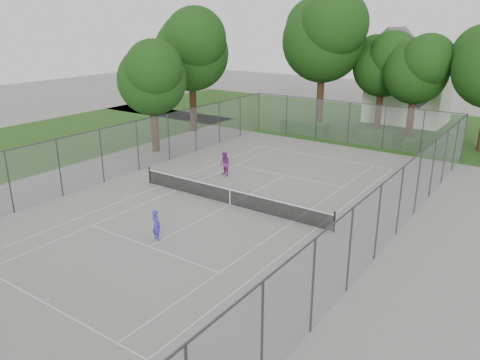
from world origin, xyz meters
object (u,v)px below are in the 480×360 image
Objects in this scene: tennis_net at (230,196)px; woman_player at (225,164)px; girl_player at (156,225)px; house at (409,85)px.

woman_player reaches higher than tennis_net.
woman_player is at bearing -57.59° from girl_player.
girl_player is (-1.61, -34.49, -2.98)m from house.
tennis_net is 5.66m from girl_player.
tennis_net is 8.36× the size of girl_player.
house is (1.40, 28.84, 3.24)m from tennis_net.
woman_player reaches higher than girl_player.
house is 5.65× the size of woman_player.
house is 25.47m from woman_player.
tennis_net is 29.06m from house.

